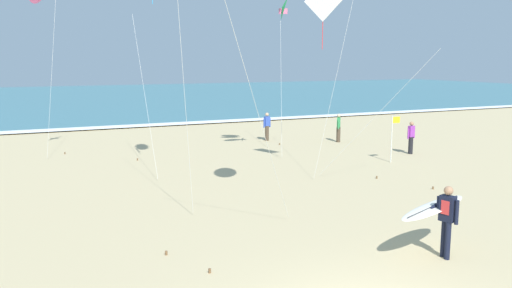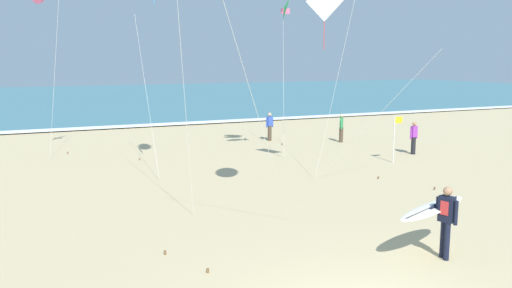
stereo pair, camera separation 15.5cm
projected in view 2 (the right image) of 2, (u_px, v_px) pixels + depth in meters
name	position (u px, v px, depth m)	size (l,w,h in m)	color
ocean_water	(68.00, 98.00, 61.88)	(160.00, 60.00, 0.08)	teal
shoreline_foam	(108.00, 127.00, 35.16)	(160.00, 1.55, 0.01)	white
surfer_lead	(439.00, 213.00, 12.13)	(2.43, 1.20, 1.71)	black
kite_delta_emerald_low	(285.00, 9.00, 23.30)	(2.20, 4.20, 7.34)	green
kite_diamond_ivory_close	(327.00, 5.00, 19.50)	(3.09, 4.05, 7.48)	white
bystander_blue_top	(270.00, 126.00, 29.72)	(0.49, 0.24, 1.59)	#4C3D2D
bystander_green_top	(341.00, 128.00, 29.14)	(0.34, 0.42, 1.59)	#4C3D2D
bystander_purple_top	(414.00, 138.00, 25.44)	(0.50, 0.23, 1.59)	black
lifeguard_flag	(395.00, 134.00, 23.32)	(0.45, 0.05, 2.10)	silver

